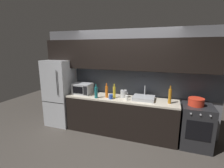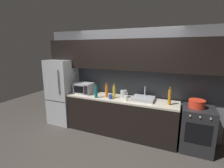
{
  "view_description": "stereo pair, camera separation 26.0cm",
  "coord_description": "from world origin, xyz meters",
  "px_view_note": "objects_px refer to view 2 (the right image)",
  "views": [
    {
      "loc": [
        1.04,
        -2.64,
        2.04
      ],
      "look_at": [
        -0.21,
        0.9,
        1.22
      ],
      "focal_mm": 26.05,
      "sensor_mm": 36.0,
      "label": 1
    },
    {
      "loc": [
        1.28,
        -2.54,
        2.04
      ],
      "look_at": [
        -0.21,
        0.9,
        1.22
      ],
      "focal_mm": 26.05,
      "sensor_mm": 36.0,
      "label": 2
    }
  ],
  "objects_px": {
    "microwave": "(84,88)",
    "wine_bottle_teal": "(96,92)",
    "wine_bottle_yellow": "(114,92)",
    "mug_blue": "(110,97)",
    "refrigerator": "(63,92)",
    "wine_bottle_amber": "(170,97)",
    "mug_white": "(126,98)",
    "cooking_pot": "(197,104)",
    "oven_range": "(197,129)",
    "kettle": "(124,94)",
    "wine_bottle_orange": "(107,91)"
  },
  "relations": [
    {
      "from": "kettle",
      "to": "wine_bottle_orange",
      "type": "bearing_deg",
      "value": -158.97
    },
    {
      "from": "refrigerator",
      "to": "mug_blue",
      "type": "xyz_separation_m",
      "value": [
        1.51,
        -0.16,
        0.08
      ]
    },
    {
      "from": "microwave",
      "to": "wine_bottle_teal",
      "type": "distance_m",
      "value": 0.53
    },
    {
      "from": "kettle",
      "to": "cooking_pot",
      "type": "xyz_separation_m",
      "value": [
        1.55,
        -0.07,
        -0.01
      ]
    },
    {
      "from": "refrigerator",
      "to": "wine_bottle_amber",
      "type": "height_order",
      "value": "refrigerator"
    },
    {
      "from": "mug_white",
      "to": "kettle",
      "type": "bearing_deg",
      "value": 123.13
    },
    {
      "from": "wine_bottle_teal",
      "to": "wine_bottle_amber",
      "type": "relative_size",
      "value": 0.86
    },
    {
      "from": "wine_bottle_yellow",
      "to": "cooking_pot",
      "type": "xyz_separation_m",
      "value": [
        1.74,
        0.05,
        -0.06
      ]
    },
    {
      "from": "kettle",
      "to": "oven_range",
      "type": "bearing_deg",
      "value": -2.58
    },
    {
      "from": "wine_bottle_teal",
      "to": "cooking_pot",
      "type": "height_order",
      "value": "wine_bottle_teal"
    },
    {
      "from": "mug_blue",
      "to": "cooking_pot",
      "type": "bearing_deg",
      "value": 5.04
    },
    {
      "from": "wine_bottle_teal",
      "to": "mug_white",
      "type": "height_order",
      "value": "wine_bottle_teal"
    },
    {
      "from": "microwave",
      "to": "wine_bottle_yellow",
      "type": "relative_size",
      "value": 1.36
    },
    {
      "from": "refrigerator",
      "to": "wine_bottle_teal",
      "type": "bearing_deg",
      "value": -9.76
    },
    {
      "from": "wine_bottle_yellow",
      "to": "wine_bottle_orange",
      "type": "bearing_deg",
      "value": -172.65
    },
    {
      "from": "refrigerator",
      "to": "microwave",
      "type": "distance_m",
      "value": 0.7
    },
    {
      "from": "mug_white",
      "to": "cooking_pot",
      "type": "xyz_separation_m",
      "value": [
        1.42,
        0.12,
        0.03
      ]
    },
    {
      "from": "wine_bottle_amber",
      "to": "refrigerator",
      "type": "bearing_deg",
      "value": 179.22
    },
    {
      "from": "wine_bottle_yellow",
      "to": "mug_blue",
      "type": "height_order",
      "value": "wine_bottle_yellow"
    },
    {
      "from": "refrigerator",
      "to": "cooking_pot",
      "type": "height_order",
      "value": "refrigerator"
    },
    {
      "from": "wine_bottle_amber",
      "to": "mug_blue",
      "type": "bearing_deg",
      "value": -174.66
    },
    {
      "from": "microwave",
      "to": "mug_blue",
      "type": "relative_size",
      "value": 4.37
    },
    {
      "from": "oven_range",
      "to": "wine_bottle_orange",
      "type": "xyz_separation_m",
      "value": [
        -1.97,
        -0.07,
        0.59
      ]
    },
    {
      "from": "wine_bottle_yellow",
      "to": "refrigerator",
      "type": "bearing_deg",
      "value": 178.12
    },
    {
      "from": "refrigerator",
      "to": "wine_bottle_yellow",
      "type": "distance_m",
      "value": 1.57
    },
    {
      "from": "microwave",
      "to": "mug_white",
      "type": "relative_size",
      "value": 4.33
    },
    {
      "from": "oven_range",
      "to": "mug_white",
      "type": "height_order",
      "value": "mug_white"
    },
    {
      "from": "mug_white",
      "to": "mug_blue",
      "type": "relative_size",
      "value": 1.01
    },
    {
      "from": "oven_range",
      "to": "mug_white",
      "type": "bearing_deg",
      "value": -175.37
    },
    {
      "from": "wine_bottle_amber",
      "to": "kettle",
      "type": "bearing_deg",
      "value": 174.0
    },
    {
      "from": "wine_bottle_yellow",
      "to": "mug_white",
      "type": "relative_size",
      "value": 3.19
    },
    {
      "from": "wine_bottle_amber",
      "to": "mug_white",
      "type": "relative_size",
      "value": 3.62
    },
    {
      "from": "refrigerator",
      "to": "wine_bottle_amber",
      "type": "distance_m",
      "value": 2.8
    },
    {
      "from": "wine_bottle_teal",
      "to": "wine_bottle_orange",
      "type": "xyz_separation_m",
      "value": [
        0.22,
        0.13,
        0.01
      ]
    },
    {
      "from": "refrigerator",
      "to": "wine_bottle_yellow",
      "type": "height_order",
      "value": "refrigerator"
    },
    {
      "from": "kettle",
      "to": "wine_bottle_amber",
      "type": "height_order",
      "value": "wine_bottle_amber"
    },
    {
      "from": "wine_bottle_orange",
      "to": "cooking_pot",
      "type": "distance_m",
      "value": 1.93
    },
    {
      "from": "oven_range",
      "to": "kettle",
      "type": "relative_size",
      "value": 4.59
    },
    {
      "from": "kettle",
      "to": "wine_bottle_teal",
      "type": "distance_m",
      "value": 0.65
    },
    {
      "from": "refrigerator",
      "to": "cooking_pot",
      "type": "relative_size",
      "value": 5.71
    },
    {
      "from": "wine_bottle_orange",
      "to": "wine_bottle_amber",
      "type": "bearing_deg",
      "value": 1.49
    },
    {
      "from": "wine_bottle_teal",
      "to": "wine_bottle_yellow",
      "type": "height_order",
      "value": "wine_bottle_yellow"
    },
    {
      "from": "refrigerator",
      "to": "mug_blue",
      "type": "bearing_deg",
      "value": -5.94
    },
    {
      "from": "microwave",
      "to": "wine_bottle_amber",
      "type": "height_order",
      "value": "wine_bottle_amber"
    },
    {
      "from": "microwave",
      "to": "wine_bottle_teal",
      "type": "relative_size",
      "value": 1.39
    },
    {
      "from": "wine_bottle_yellow",
      "to": "wine_bottle_amber",
      "type": "xyz_separation_m",
      "value": [
        1.23,
        0.01,
        0.02
      ]
    },
    {
      "from": "microwave",
      "to": "cooking_pot",
      "type": "distance_m",
      "value": 2.62
    },
    {
      "from": "wine_bottle_orange",
      "to": "mug_blue",
      "type": "bearing_deg",
      "value": -31.05
    },
    {
      "from": "kettle",
      "to": "mug_blue",
      "type": "distance_m",
      "value": 0.33
    },
    {
      "from": "microwave",
      "to": "cooking_pot",
      "type": "xyz_separation_m",
      "value": [
        2.62,
        -0.02,
        -0.06
      ]
    }
  ]
}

